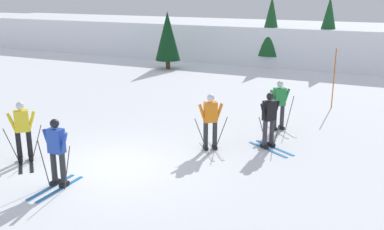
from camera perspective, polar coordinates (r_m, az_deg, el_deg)
The scene contains 11 objects.
ground_plane at distance 12.36m, azimuth -9.91°, elevation -6.52°, with size 120.00×120.00×0.00m, color white.
far_snow_ridge at distance 30.35m, azimuth 12.36°, elevation 8.95°, with size 80.00×6.12×2.39m, color white.
skier_blue at distance 11.17m, azimuth -16.91°, elevation -4.42°, with size 1.00×1.60×1.71m.
skier_green at distance 15.28m, azimuth 11.09°, elevation 1.39°, with size 1.37×1.42×1.71m.
skier_yellow at distance 13.11m, azimuth -20.83°, elevation -1.79°, with size 1.40×1.39×1.71m.
skier_orange at distance 13.15m, azimuth 2.35°, elevation -0.50°, with size 1.25×1.50×1.71m.
skier_black at distance 13.49m, azimuth 9.85°, elevation -0.47°, with size 1.56×1.15×1.71m.
trail_marker_pole at distance 18.67m, azimuth 17.67°, elevation 4.45°, with size 0.04×0.04×2.41m, color #C65614.
conifer_far_left at distance 27.56m, azimuth 17.02°, elevation 10.76°, with size 1.52×1.52×4.25m.
conifer_far_right at distance 27.92m, azimuth 10.06°, elevation 11.13°, with size 1.57×1.57×4.25m.
conifer_far_centre at distance 26.78m, azimuth -3.14°, elevation 10.03°, with size 1.49×1.49×3.39m.
Camera 1 is at (6.69, -9.29, 4.66)m, focal length 41.74 mm.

